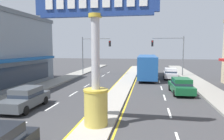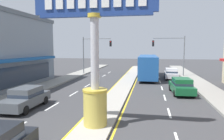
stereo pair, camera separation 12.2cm
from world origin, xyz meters
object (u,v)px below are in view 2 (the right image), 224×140
(sedan_far_left_oncoming, at_px, (171,73))
(traffic_light_left_side, at_px, (94,49))
(bus_mid_left_lane, at_px, (148,65))
(district_sign, at_px, (95,61))
(traffic_light_right_side, at_px, (172,49))
(sedan_near_left_lane, at_px, (26,98))
(sedan_kerb_right, at_px, (182,86))

(sedan_far_left_oncoming, bearing_deg, traffic_light_left_side, 168.01)
(bus_mid_left_lane, bearing_deg, sedan_far_left_oncoming, -7.80)
(traffic_light_left_side, bearing_deg, district_sign, -74.22)
(traffic_light_right_side, distance_m, sedan_far_left_oncoming, 4.31)
(sedan_near_left_lane, bearing_deg, bus_mid_left_lane, 63.67)
(sedan_near_left_lane, distance_m, sedan_kerb_right, 13.72)
(traffic_light_left_side, distance_m, traffic_light_right_side, 12.39)
(traffic_light_left_side, relative_size, traffic_light_right_side, 1.00)
(district_sign, height_order, sedan_near_left_lane, district_sign)
(district_sign, relative_size, bus_mid_left_lane, 0.65)
(district_sign, relative_size, sedan_far_left_oncoming, 1.68)
(traffic_light_left_side, relative_size, sedan_kerb_right, 1.41)
(sedan_near_left_lane, bearing_deg, traffic_light_right_side, 57.92)
(traffic_light_left_side, distance_m, bus_mid_left_lane, 9.37)
(traffic_light_right_side, xyz_separation_m, sedan_near_left_lane, (-12.11, -19.32, -3.46))
(traffic_light_right_side, relative_size, bus_mid_left_lane, 0.55)
(district_sign, xyz_separation_m, traffic_light_left_side, (-6.20, 21.93, 0.58))
(sedan_near_left_lane, xyz_separation_m, sedan_far_left_oncoming, (11.82, 16.77, 0.00))
(traffic_light_left_side, distance_m, sedan_near_left_lane, 19.65)
(traffic_light_left_side, xyz_separation_m, sedan_near_left_lane, (0.28, -19.34, -3.46))
(sedan_far_left_oncoming, bearing_deg, bus_mid_left_lane, 172.20)
(district_sign, relative_size, sedan_near_left_lane, 1.70)
(sedan_near_left_lane, bearing_deg, district_sign, -23.65)
(district_sign, bearing_deg, traffic_light_left_side, 105.78)
(bus_mid_left_lane, relative_size, sedan_far_left_oncoming, 2.58)
(traffic_light_right_side, distance_m, bus_mid_left_lane, 4.79)
(traffic_light_right_side, height_order, sedan_kerb_right, traffic_light_right_side)
(sedan_kerb_right, bearing_deg, traffic_light_left_side, 134.37)
(district_sign, relative_size, traffic_light_right_side, 1.19)
(traffic_light_right_side, bearing_deg, district_sign, -105.80)
(traffic_light_left_side, relative_size, sedan_near_left_lane, 1.43)
(sedan_near_left_lane, distance_m, bus_mid_left_lane, 19.25)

